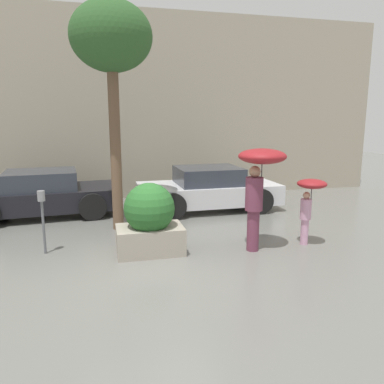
% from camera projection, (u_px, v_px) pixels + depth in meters
% --- Properties ---
extents(ground_plane, '(40.00, 40.00, 0.00)m').
position_uv_depth(ground_plane, '(153.00, 271.00, 6.48)').
color(ground_plane, slate).
extents(building_facade, '(18.00, 0.30, 6.00)m').
position_uv_depth(building_facade, '(124.00, 106.00, 12.11)').
color(building_facade, '#9E937F').
rests_on(building_facade, ground).
extents(planter_box, '(1.29, 0.99, 1.40)m').
position_uv_depth(planter_box, '(150.00, 220.00, 7.27)').
color(planter_box, '#9E9384').
rests_on(planter_box, ground).
extents(person_adult, '(0.93, 0.93, 2.04)m').
position_uv_depth(person_adult, '(259.00, 173.00, 7.27)').
color(person_adult, brown).
rests_on(person_adult, ground).
extents(person_child, '(0.59, 0.59, 1.40)m').
position_uv_depth(person_child, '(310.00, 196.00, 7.65)').
color(person_child, '#D199B7').
rests_on(person_child, ground).
extents(parked_car_near, '(4.03, 2.11, 1.23)m').
position_uv_depth(parked_car_near, '(208.00, 189.00, 10.90)').
color(parked_car_near, silver).
rests_on(parked_car_near, ground).
extents(parked_car_far, '(4.19, 2.36, 1.23)m').
position_uv_depth(parked_car_far, '(42.00, 195.00, 10.14)').
color(parked_car_far, black).
rests_on(parked_car_far, ground).
extents(street_tree, '(1.81, 1.81, 5.15)m').
position_uv_depth(street_tree, '(111.00, 42.00, 8.21)').
color(street_tree, brown).
rests_on(street_tree, ground).
extents(parking_meter, '(0.14, 0.14, 1.25)m').
position_uv_depth(parking_meter, '(42.00, 209.00, 7.18)').
color(parking_meter, '#595B60').
rests_on(parking_meter, ground).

